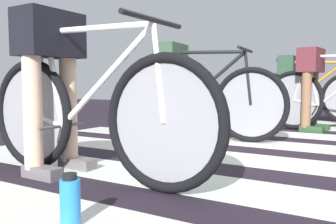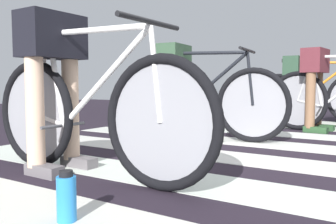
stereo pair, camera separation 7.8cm
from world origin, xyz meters
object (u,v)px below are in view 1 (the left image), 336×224
cyclist_1_of_4 (51,69)px  bicycle_4_of_4 (309,96)px  bicycle_1_of_4 (89,113)px  water_bottle (70,201)px  bicycle_2_of_4 (199,101)px  cyclist_3_of_4 (311,78)px  cyclist_4_of_4 (287,79)px  cyclist_2_of_4 (171,77)px

cyclist_1_of_4 → bicycle_4_of_4: size_ratio=0.58×
bicycle_1_of_4 → water_bottle: (0.43, -0.57, -0.29)m
bicycle_1_of_4 → bicycle_4_of_4: size_ratio=1.00×
bicycle_1_of_4 → bicycle_2_of_4: same height
cyclist_3_of_4 → bicycle_4_of_4: (-0.18, 1.04, -0.24)m
bicycle_2_of_4 → bicycle_4_of_4: same height
bicycle_2_of_4 → bicycle_4_of_4: (0.66, 2.30, 0.00)m
cyclist_1_of_4 → cyclist_4_of_4: bearing=83.0°
bicycle_4_of_4 → cyclist_4_of_4: (-0.31, -0.02, 0.24)m
bicycle_2_of_4 → cyclist_2_of_4: size_ratio=1.79×
bicycle_1_of_4 → bicycle_2_of_4: bearing=94.6°
cyclist_1_of_4 → cyclist_4_of_4: cyclist_1_of_4 is taller
bicycle_1_of_4 → cyclist_2_of_4: cyclist_2_of_4 is taller
cyclist_1_of_4 → cyclist_3_of_4: cyclist_1_of_4 is taller
cyclist_2_of_4 → water_bottle: bearing=-74.5°
bicycle_1_of_4 → bicycle_4_of_4: (0.55, 4.01, 0.00)m
bicycle_2_of_4 → water_bottle: bearing=-81.9°
cyclist_1_of_4 → cyclist_2_of_4: (-0.11, 1.67, -0.02)m
cyclist_2_of_4 → bicycle_4_of_4: 2.53m
bicycle_4_of_4 → water_bottle: size_ratio=8.22×
cyclist_1_of_4 → bicycle_2_of_4: size_ratio=0.58×
bicycle_1_of_4 → cyclist_3_of_4: bearing=76.9°
bicycle_1_of_4 → cyclist_1_of_4: bearing=180.0°
bicycle_1_of_4 → bicycle_4_of_4: same height
bicycle_2_of_4 → cyclist_4_of_4: size_ratio=1.79×
bicycle_1_of_4 → bicycle_4_of_4: bearing=83.0°
water_bottle → bicycle_2_of_4: bearing=103.3°
bicycle_1_of_4 → cyclist_1_of_4: (-0.31, 0.00, 0.26)m
cyclist_1_of_4 → bicycle_4_of_4: (0.86, 4.00, -0.26)m
cyclist_1_of_4 → bicycle_2_of_4: cyclist_1_of_4 is taller
water_bottle → cyclist_1_of_4: bearing=142.2°
cyclist_3_of_4 → cyclist_4_of_4: 1.13m
bicycle_2_of_4 → water_bottle: size_ratio=8.21×
bicycle_2_of_4 → cyclist_4_of_4: (0.35, 2.28, 0.24)m
cyclist_1_of_4 → cyclist_3_of_4: 3.14m
bicycle_2_of_4 → cyclist_4_of_4: 2.32m
cyclist_1_of_4 → water_bottle: (0.74, -0.57, -0.55)m
cyclist_1_of_4 → cyclist_2_of_4: bearing=94.6°
cyclist_2_of_4 → bicycle_4_of_4: bearing=62.1°
cyclist_1_of_4 → bicycle_4_of_4: cyclist_1_of_4 is taller
cyclist_3_of_4 → cyclist_4_of_4: bearing=122.1°
cyclist_4_of_4 → water_bottle: 4.59m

